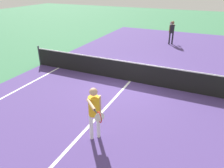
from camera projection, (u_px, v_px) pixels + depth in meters
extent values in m
plane|color=#38724C|center=(130.00, 81.00, 10.10)|extent=(60.00, 60.00, 0.00)
cube|color=#4C387A|center=(130.00, 81.00, 10.10)|extent=(10.62, 24.40, 0.00)
cube|color=white|center=(98.00, 116.00, 7.48)|extent=(0.10, 6.40, 0.01)
cylinder|color=#33383D|center=(39.00, 55.00, 11.90)|extent=(0.09, 0.09, 1.07)
cube|color=black|center=(131.00, 72.00, 9.90)|extent=(10.74, 0.02, 0.91)
cube|color=white|center=(131.00, 62.00, 9.70)|extent=(10.74, 0.03, 0.05)
cylinder|color=white|center=(98.00, 125.00, 6.33)|extent=(0.11, 0.11, 0.82)
cylinder|color=white|center=(91.00, 127.00, 6.25)|extent=(0.11, 0.11, 0.82)
cylinder|color=gold|center=(94.00, 106.00, 5.99)|extent=(0.32, 0.32, 0.57)
sphere|color=tan|center=(93.00, 92.00, 5.80)|extent=(0.23, 0.23, 0.23)
cylinder|color=tan|center=(100.00, 104.00, 6.05)|extent=(0.08, 0.08, 0.56)
cylinder|color=tan|center=(91.00, 105.00, 5.60)|extent=(0.47, 0.43, 0.08)
cylinder|color=black|center=(96.00, 112.00, 5.28)|extent=(0.18, 0.17, 0.03)
torus|color=red|center=(99.00, 117.00, 5.08)|extent=(0.22, 0.20, 0.28)
cylinder|color=silver|center=(99.00, 117.00, 5.08)|extent=(0.17, 0.19, 0.25)
cylinder|color=black|center=(169.00, 39.00, 15.86)|extent=(0.11, 0.11, 0.83)
cylinder|color=black|center=(172.00, 39.00, 15.87)|extent=(0.11, 0.11, 0.83)
cylinder|color=black|center=(172.00, 29.00, 15.56)|extent=(0.32, 0.32, 0.58)
sphere|color=brown|center=(173.00, 23.00, 15.37)|extent=(0.23, 0.23, 0.23)
cylinder|color=brown|center=(170.00, 29.00, 15.56)|extent=(0.08, 0.08, 0.57)
cylinder|color=brown|center=(174.00, 25.00, 15.71)|extent=(0.31, 0.55, 0.08)
cylinder|color=black|center=(172.00, 24.00, 16.07)|extent=(0.12, 0.21, 0.03)
torus|color=red|center=(172.00, 23.00, 16.28)|extent=(0.14, 0.26, 0.28)
cylinder|color=silver|center=(172.00, 23.00, 16.28)|extent=(0.23, 0.11, 0.25)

